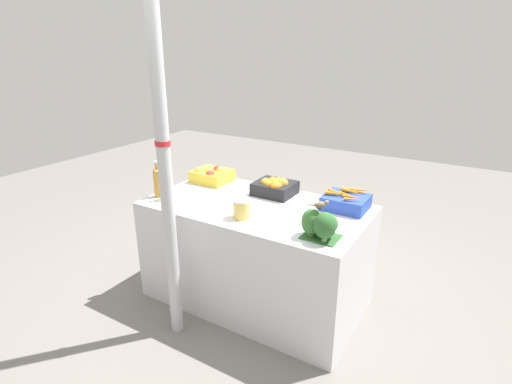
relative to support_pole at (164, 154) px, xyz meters
The scene contains 11 objects.
ground_plane 1.45m from the support_pole, 65.26° to the left, with size 10.00×10.00×0.00m, color slate.
market_table 1.11m from the support_pole, 65.26° to the left, with size 1.62×0.88×0.80m, color silver.
support_pole is the anchor object (origin of this frame).
apple_crate 1.02m from the support_pole, 109.47° to the left, with size 0.30×0.27×0.13m.
orange_crate 1.01m from the support_pole, 71.11° to the left, with size 0.30×0.27×0.14m.
carrot_crate 1.31m from the support_pole, 45.34° to the left, with size 0.30×0.28×0.14m.
broccoli_pile 1.03m from the support_pole, 21.04° to the left, with size 0.23×0.21×0.19m.
juice_bottle_amber 0.68m from the support_pole, 140.16° to the left, with size 0.07×0.07×0.28m.
juice_bottle_cloudy 0.63m from the support_pole, 132.17° to the left, with size 0.07×0.07×0.26m.
pickle_jar 0.64m from the support_pole, 48.15° to the left, with size 0.12×0.12×0.13m.
sparrow_bird 0.99m from the support_pole, 21.60° to the left, with size 0.11×0.10×0.05m.
Camera 1 is at (1.41, -2.33, 1.89)m, focal length 28.00 mm.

